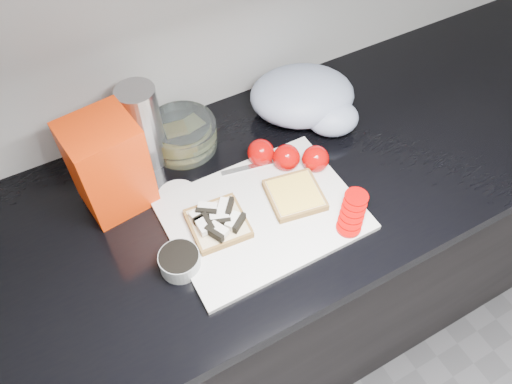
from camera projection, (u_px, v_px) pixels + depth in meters
The scene contains 14 objects.
base_cabinet at pixel (244, 291), 1.48m from camera, with size 3.50×0.60×0.86m, color black.
countertop at pixel (240, 199), 1.13m from camera, with size 3.50×0.64×0.04m, color black.
cutting_board at pixel (263, 214), 1.07m from camera, with size 0.40×0.30×0.01m, color silver.
bread_left at pixel (217, 222), 1.03m from camera, with size 0.13×0.13×0.04m.
bread_right at pixel (295, 195), 1.08m from camera, with size 0.14×0.14×0.02m.
tomato_slices at pixel (353, 212), 1.05m from camera, with size 0.12×0.11×0.03m.
knife at pixel (269, 162), 1.15m from camera, with size 0.18×0.05×0.01m.
seed_tub at pixel (180, 261), 0.98m from camera, with size 0.08×0.08×0.04m.
tub_lid at pixel (178, 196), 1.10m from camera, with size 0.09×0.09×0.01m, color silver.
glass_bowl at pixel (182, 135), 1.18m from camera, with size 0.16×0.16×0.07m.
bread_bag at pixel (108, 165), 1.02m from camera, with size 0.14×0.13×0.22m, color #F12C04.
steel_canister at pixel (143, 126), 1.10m from camera, with size 0.09×0.09×0.20m, color #A9A9AE.
grocery_bag at pixel (307, 99), 1.22m from camera, with size 0.32×0.30×0.11m.
whole_tomatoes at pixel (287, 156), 1.14m from camera, with size 0.16×0.14×0.06m.
Camera 1 is at (-0.30, 0.58, 1.77)m, focal length 35.00 mm.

